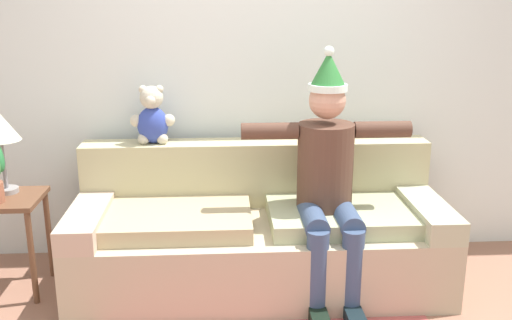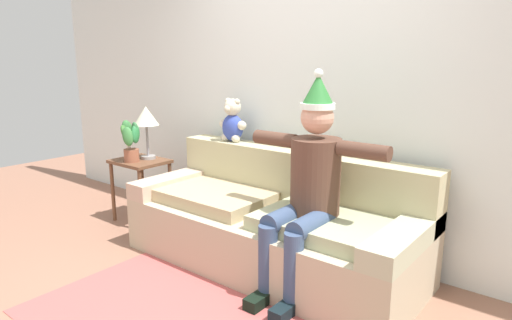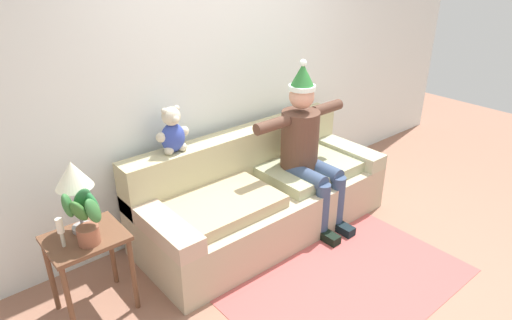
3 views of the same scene
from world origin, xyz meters
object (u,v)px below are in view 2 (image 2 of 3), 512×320
at_px(person_seated, 308,183).
at_px(candle_tall, 128,145).
at_px(potted_plant, 131,140).
at_px(teddy_bear, 232,122).
at_px(couch, 274,224).
at_px(side_table, 141,171).
at_px(table_lamp, 146,118).

relative_size(person_seated, candle_tall, 7.29).
relative_size(person_seated, potted_plant, 3.77).
bearing_deg(teddy_bear, potted_plant, -154.98).
bearing_deg(couch, teddy_bear, 157.03).
bearing_deg(potted_plant, person_seated, -0.97).
height_order(person_seated, side_table, person_seated).
relative_size(teddy_bear, candle_tall, 1.85).
relative_size(teddy_bear, potted_plant, 0.96).
distance_m(couch, potted_plant, 1.66).
height_order(table_lamp, potted_plant, table_lamp).
bearing_deg(potted_plant, candle_tall, 153.90).
relative_size(table_lamp, potted_plant, 1.28).
xyz_separation_m(teddy_bear, potted_plant, (-0.90, -0.42, -0.20)).
distance_m(teddy_bear, table_lamp, 0.91).
bearing_deg(side_table, candle_tall, -171.87).
bearing_deg(couch, person_seated, -23.05).
distance_m(potted_plant, candle_tall, 0.17).
distance_m(couch, teddy_bear, 1.01).
distance_m(table_lamp, candle_tall, 0.33).
relative_size(couch, potted_plant, 5.74).
bearing_deg(person_seated, teddy_bear, 157.00).
bearing_deg(couch, side_table, -178.24).
xyz_separation_m(couch, person_seated, (0.40, -0.17, 0.43)).
bearing_deg(person_seated, potted_plant, 179.03).
bearing_deg(table_lamp, teddy_bear, 15.86).
xyz_separation_m(table_lamp, candle_tall, (-0.16, -0.10, -0.26)).
height_order(table_lamp, candle_tall, table_lamp).
bearing_deg(person_seated, side_table, 176.47).
distance_m(person_seated, teddy_bear, 1.19).
height_order(person_seated, table_lamp, person_seated).
bearing_deg(teddy_bear, person_seated, -23.00).
bearing_deg(side_table, person_seated, -3.53).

